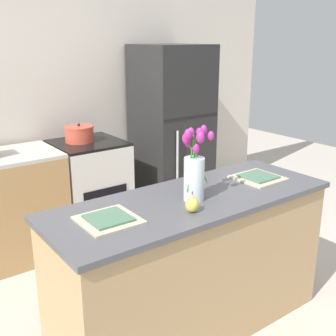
{
  "coord_description": "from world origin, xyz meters",
  "views": [
    {
      "loc": [
        -1.52,
        -1.79,
        1.82
      ],
      "look_at": [
        0.0,
        0.25,
        1.03
      ],
      "focal_mm": 45.0,
      "sensor_mm": 36.0,
      "label": 1
    }
  ],
  "objects_px": {
    "flower_vase": "(194,171)",
    "plate_setting_left": "(108,219)",
    "refrigerator": "(172,133)",
    "cooking_pot": "(79,134)",
    "pear_figurine": "(192,204)",
    "stove_range": "(90,189)",
    "plate_setting_right": "(258,177)"
  },
  "relations": [
    {
      "from": "pear_figurine",
      "to": "refrigerator",
      "type": "bearing_deg",
      "value": 55.87
    },
    {
      "from": "flower_vase",
      "to": "pear_figurine",
      "type": "relative_size",
      "value": 3.67
    },
    {
      "from": "flower_vase",
      "to": "plate_setting_right",
      "type": "height_order",
      "value": "flower_vase"
    },
    {
      "from": "refrigerator",
      "to": "pear_figurine",
      "type": "xyz_separation_m",
      "value": [
        -1.2,
        -1.77,
        0.08
      ]
    },
    {
      "from": "refrigerator",
      "to": "cooking_pot",
      "type": "distance_m",
      "value": 1.01
    },
    {
      "from": "stove_range",
      "to": "plate_setting_left",
      "type": "relative_size",
      "value": 3.11
    },
    {
      "from": "refrigerator",
      "to": "pear_figurine",
      "type": "bearing_deg",
      "value": -124.13
    },
    {
      "from": "refrigerator",
      "to": "flower_vase",
      "type": "height_order",
      "value": "refrigerator"
    },
    {
      "from": "pear_figurine",
      "to": "plate_setting_right",
      "type": "bearing_deg",
      "value": 13.22
    },
    {
      "from": "flower_vase",
      "to": "plate_setting_right",
      "type": "bearing_deg",
      "value": 3.36
    },
    {
      "from": "flower_vase",
      "to": "pear_figurine",
      "type": "height_order",
      "value": "flower_vase"
    },
    {
      "from": "stove_range",
      "to": "refrigerator",
      "type": "xyz_separation_m",
      "value": [
        0.95,
        0.0,
        0.42
      ]
    },
    {
      "from": "cooking_pot",
      "to": "pear_figurine",
      "type": "bearing_deg",
      "value": -96.04
    },
    {
      "from": "plate_setting_left",
      "to": "plate_setting_right",
      "type": "relative_size",
      "value": 1.0
    },
    {
      "from": "plate_setting_left",
      "to": "refrigerator",
      "type": "bearing_deg",
      "value": 44.6
    },
    {
      "from": "flower_vase",
      "to": "plate_setting_left",
      "type": "relative_size",
      "value": 1.48
    },
    {
      "from": "flower_vase",
      "to": "stove_range",
      "type": "bearing_deg",
      "value": 85.69
    },
    {
      "from": "plate_setting_left",
      "to": "cooking_pot",
      "type": "xyz_separation_m",
      "value": [
        0.61,
        1.64,
        0.07
      ]
    },
    {
      "from": "flower_vase",
      "to": "cooking_pot",
      "type": "xyz_separation_m",
      "value": [
        0.07,
        1.67,
        -0.09
      ]
    },
    {
      "from": "refrigerator",
      "to": "pear_figurine",
      "type": "relative_size",
      "value": 14.7
    },
    {
      "from": "plate_setting_right",
      "to": "cooking_pot",
      "type": "height_order",
      "value": "cooking_pot"
    },
    {
      "from": "refrigerator",
      "to": "cooking_pot",
      "type": "height_order",
      "value": "refrigerator"
    },
    {
      "from": "stove_range",
      "to": "plate_setting_right",
      "type": "height_order",
      "value": "plate_setting_right"
    },
    {
      "from": "refrigerator",
      "to": "plate_setting_left",
      "type": "relative_size",
      "value": 5.94
    },
    {
      "from": "stove_range",
      "to": "refrigerator",
      "type": "bearing_deg",
      "value": 0.04
    },
    {
      "from": "flower_vase",
      "to": "plate_setting_left",
      "type": "bearing_deg",
      "value": 176.36
    },
    {
      "from": "pear_figurine",
      "to": "plate_setting_left",
      "type": "relative_size",
      "value": 0.4
    },
    {
      "from": "flower_vase",
      "to": "cooking_pot",
      "type": "relative_size",
      "value": 1.67
    },
    {
      "from": "pear_figurine",
      "to": "stove_range",
      "type": "bearing_deg",
      "value": 82.01
    },
    {
      "from": "pear_figurine",
      "to": "flower_vase",
      "type": "bearing_deg",
      "value": 46.98
    },
    {
      "from": "refrigerator",
      "to": "flower_vase",
      "type": "relative_size",
      "value": 4.01
    },
    {
      "from": "flower_vase",
      "to": "plate_setting_left",
      "type": "distance_m",
      "value": 0.57
    }
  ]
}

